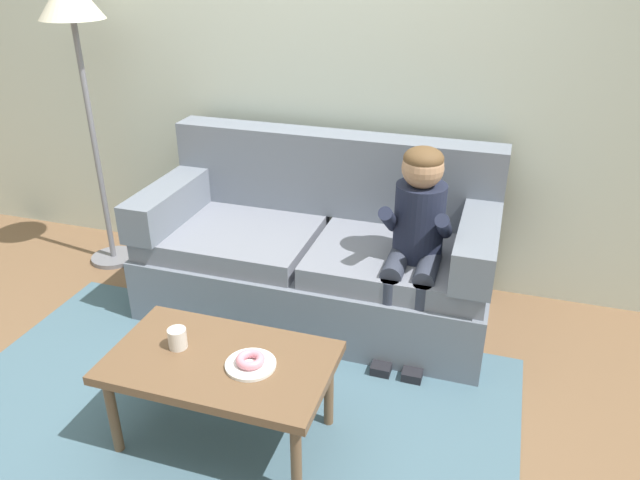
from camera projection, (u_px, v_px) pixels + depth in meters
name	position (u px, v px, depth m)	size (l,w,h in m)	color
ground	(240.00, 388.00, 3.03)	(10.00, 10.00, 0.00)	brown
wall_back	(325.00, 52.00, 3.59)	(8.00, 0.10, 2.80)	beige
area_rug	(218.00, 421.00, 2.81)	(2.68, 1.78, 0.01)	#476675
couch	(319.00, 253.00, 3.56)	(1.98, 0.90, 0.99)	slate
coffee_table	(221.00, 368.00, 2.55)	(0.94, 0.55, 0.44)	brown
person_child	(416.00, 232.00, 3.07)	(0.34, 0.58, 1.10)	#1E2338
plate	(251.00, 365.00, 2.48)	(0.21, 0.21, 0.01)	white
donut	(250.00, 360.00, 2.47)	(0.12, 0.12, 0.04)	pink
mug	(177.00, 338.00, 2.58)	(0.08, 0.08, 0.09)	silver
toy_controller	(193.00, 374.00, 3.08)	(0.23, 0.09, 0.05)	#339E56
floor_lamp	(74.00, 23.00, 3.53)	(0.38, 0.38, 1.84)	slate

